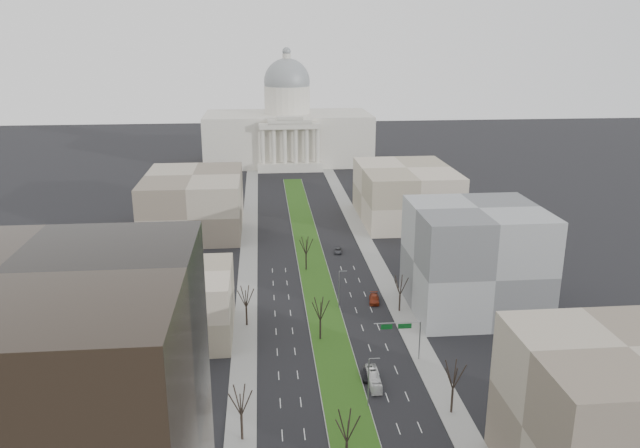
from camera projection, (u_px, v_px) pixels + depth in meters
ground at (314, 270)px, 166.80m from camera, size 600.00×600.00×0.00m
median at (314, 271)px, 165.80m from camera, size 8.00×222.03×0.20m
sidewalk_left at (246, 312)px, 141.37m from camera, size 5.00×330.00×0.15m
sidewalk_right at (398, 306)px, 144.53m from camera, size 5.00×330.00×0.15m
capitol at (288, 129)px, 304.63m from camera, size 80.00×46.00×55.00m
building_beige_left at (169, 304)px, 128.44m from camera, size 26.00×22.00×14.00m
building_tan_right at (617, 421)px, 82.73m from camera, size 26.00×24.00×22.00m
building_grey_right at (475, 259)px, 139.71m from camera, size 28.00×26.00×24.00m
building_far_left at (194, 202)px, 199.15m from camera, size 30.00×40.00×18.00m
building_far_right at (406, 194)px, 210.23m from camera, size 30.00×40.00×18.00m
tree_left_mid at (241, 400)px, 94.61m from camera, size 5.40×5.40×9.72m
tree_left_far at (246, 296)px, 132.77m from camera, size 5.28×5.28×9.50m
tree_right_mid at (454, 375)px, 101.48m from camera, size 5.52×5.52×9.94m
tree_right_far at (400, 285)px, 139.78m from camera, size 5.04×5.04×9.07m
tree_median_a at (347, 426)px, 88.35m from camera, size 5.40×5.40×9.72m
tree_median_b at (320, 308)px, 126.47m from camera, size 5.40×5.40×9.72m
tree_median_c at (306, 245)px, 164.59m from camera, size 5.40×5.40×9.72m
streetlamp_median_b at (369, 382)px, 103.80m from camera, size 1.90×0.20×9.16m
streetlamp_median_c at (339, 289)px, 141.92m from camera, size 1.90×0.20×9.16m
mast_arm_signs at (406, 331)px, 118.62m from camera, size 9.12×0.24×8.09m
car_black at (367, 373)px, 114.06m from camera, size 2.47×5.18×1.64m
car_red at (374, 299)px, 146.31m from camera, size 3.14×5.93×1.64m
car_grey_far at (338, 251)px, 179.82m from camera, size 2.69×4.74×1.25m
box_van at (374, 379)px, 111.55m from camera, size 2.04×8.15×2.26m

